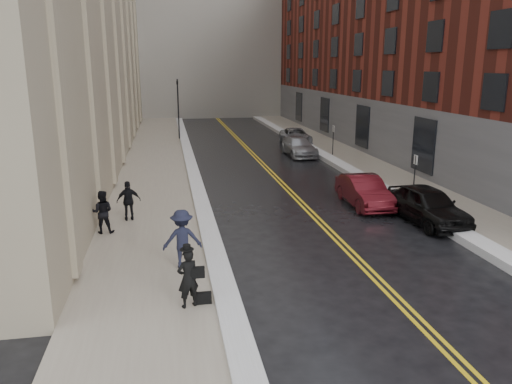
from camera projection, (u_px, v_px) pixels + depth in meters
name	position (u px, v px, depth m)	size (l,w,h in m)	color
ground	(295.00, 281.00, 15.07)	(160.00, 160.00, 0.00)	black
sidewalk_left	(154.00, 174.00, 29.55)	(4.00, 64.00, 0.15)	gray
sidewalk_right	(369.00, 166.00, 31.84)	(3.00, 64.00, 0.15)	gray
lane_stripe_a	(268.00, 171.00, 30.73)	(0.12, 64.00, 0.01)	gold
lane_stripe_b	(271.00, 171.00, 30.78)	(0.12, 64.00, 0.01)	gold
snow_ridge_left	(193.00, 172.00, 29.92)	(0.70, 60.80, 0.26)	white
snow_ridge_right	(341.00, 166.00, 31.51)	(0.85, 60.80, 0.30)	white
building_right	(445.00, 29.00, 37.76)	(14.00, 50.00, 18.00)	maroon
traffic_signal	(178.00, 104.00, 42.48)	(0.18, 0.15, 5.20)	black
parking_sign_near	(415.00, 173.00, 23.71)	(0.06, 0.35, 2.23)	black
parking_sign_far	(333.00, 138.00, 35.15)	(0.06, 0.35, 2.23)	black
car_black	(427.00, 205.00, 20.46)	(1.81, 4.50, 1.53)	black
car_maroon	(364.00, 191.00, 22.97)	(1.49, 4.26, 1.40)	#4B0D14
car_silver_near	(299.00, 147.00, 35.80)	(1.86, 4.58, 1.33)	#94969B
car_silver_far	(296.00, 136.00, 41.09)	(2.13, 4.63, 1.29)	#A3A5AB
pedestrian_main	(188.00, 278.00, 12.98)	(0.58, 0.38, 1.60)	black
pedestrian_a	(102.00, 212.00, 18.78)	(0.80, 0.62, 1.64)	black
pedestrian_b	(182.00, 239.00, 15.49)	(1.22, 0.70, 1.89)	black
pedestrian_c	(129.00, 201.00, 20.34)	(0.96, 0.40, 1.64)	black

